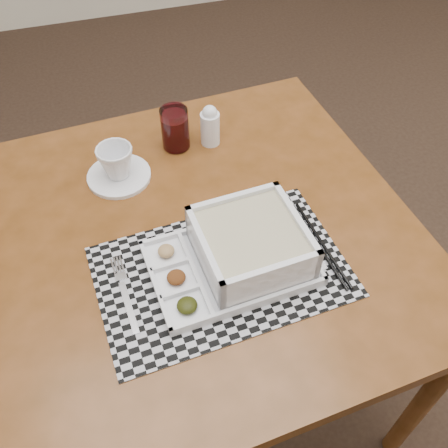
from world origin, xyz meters
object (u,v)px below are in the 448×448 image
(dining_table, at_px, (203,249))
(juice_glass, at_px, (175,130))
(cup, at_px, (116,162))
(creamer_bottle, at_px, (210,126))
(serving_tray, at_px, (245,250))

(dining_table, distance_m, juice_glass, 0.31)
(dining_table, relative_size, cup, 11.50)
(dining_table, height_order, creamer_bottle, creamer_bottle)
(dining_table, bearing_deg, serving_tray, -61.63)
(dining_table, relative_size, juice_glass, 8.88)
(dining_table, distance_m, creamer_bottle, 0.31)
(juice_glass, bearing_deg, creamer_bottle, -6.67)
(juice_glass, bearing_deg, cup, -155.46)
(dining_table, relative_size, serving_tray, 2.89)
(serving_tray, xyz_separation_m, creamer_bottle, (0.04, 0.39, 0.01))
(creamer_bottle, bearing_deg, dining_table, -109.79)
(juice_glass, xyz_separation_m, creamer_bottle, (0.09, -0.01, 0.00))
(juice_glass, distance_m, creamer_bottle, 0.09)
(serving_tray, height_order, cup, serving_tray)
(creamer_bottle, bearing_deg, cup, -165.79)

